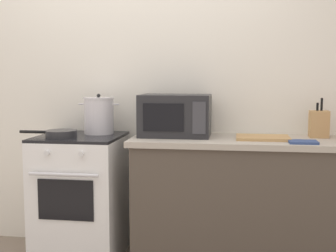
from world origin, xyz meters
TOP-DOWN VIEW (x-y plane):
  - back_wall at (0.30, 0.97)m, footprint 4.40×0.10m
  - lower_cabinet_right at (0.90, 0.62)m, footprint 1.64×0.56m
  - countertop_right at (0.90, 0.62)m, footprint 1.70×0.60m
  - stove at (-0.35, 0.60)m, footprint 0.60×0.64m
  - stock_pot at (-0.24, 0.73)m, footprint 0.31×0.23m
  - frying_pan at (-0.45, 0.48)m, footprint 0.42×0.22m
  - microwave at (0.35, 0.68)m, footprint 0.50×0.37m
  - cutting_board at (0.96, 0.60)m, footprint 0.36×0.26m
  - knife_block at (1.36, 0.74)m, footprint 0.13×0.10m
  - oven_mitt at (1.21, 0.44)m, footprint 0.18×0.14m

SIDE VIEW (x-z plane):
  - lower_cabinet_right at x=0.90m, z-range 0.00..0.88m
  - stove at x=-0.35m, z-range 0.00..0.92m
  - countertop_right at x=0.90m, z-range 0.88..0.92m
  - oven_mitt at x=1.21m, z-range 0.92..0.94m
  - cutting_board at x=0.96m, z-range 0.92..0.94m
  - frying_pan at x=-0.45m, z-range 0.92..0.97m
  - knife_block at x=1.36m, z-range 0.88..1.16m
  - stock_pot at x=-0.24m, z-range 0.91..1.21m
  - microwave at x=0.35m, z-range 0.92..1.22m
  - back_wall at x=0.30m, z-range 0.00..2.50m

